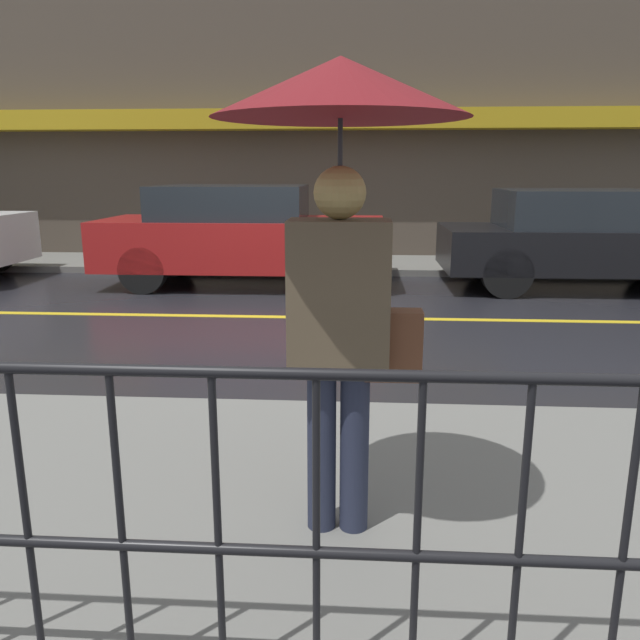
{
  "coord_description": "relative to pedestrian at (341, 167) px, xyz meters",
  "views": [
    {
      "loc": [
        0.87,
        -7.17,
        1.7
      ],
      "look_at": [
        0.57,
        -2.58,
        0.59
      ],
      "focal_mm": 35.0,
      "sensor_mm": 36.0,
      "label": 1
    }
  ],
  "objects": [
    {
      "name": "railing_foreground",
      "position": [
        -0.79,
        -0.9,
        -0.96
      ],
      "size": [
        12.0,
        0.04,
        1.05
      ],
      "color": "black",
      "rests_on": "sidewalk_near"
    },
    {
      "name": "car_red",
      "position": [
        -1.71,
        6.71,
        -0.95
      ],
      "size": [
        4.19,
        1.72,
        1.48
      ],
      "color": "maroon",
      "rests_on": "ground_plane"
    },
    {
      "name": "sidewalk_far",
      "position": [
        -0.79,
        8.57,
        -1.66
      ],
      "size": [
        28.0,
        1.87,
        0.11
      ],
      "color": "slate",
      "rests_on": "ground_plane"
    },
    {
      "name": "building_storefront",
      "position": [
        -0.79,
        9.63,
        1.71
      ],
      "size": [
        28.0,
        0.85,
        6.94
      ],
      "color": "#4C4238",
      "rests_on": "ground_plane"
    },
    {
      "name": "lane_marking",
      "position": [
        -0.79,
        4.61,
        -1.71
      ],
      "size": [
        25.2,
        0.12,
        0.01
      ],
      "color": "gold",
      "rests_on": "ground_plane"
    },
    {
      "name": "ground_plane",
      "position": [
        -0.79,
        4.61,
        -1.71
      ],
      "size": [
        80.0,
        80.0,
        0.0
      ],
      "primitive_type": "plane",
      "color": "black"
    },
    {
      "name": "pedestrian",
      "position": [
        0.0,
        0.0,
        0.0
      ],
      "size": [
        1.02,
        1.02,
        2.02
      ],
      "rotation": [
        0.0,
        0.0,
        3.14
      ],
      "color": "#23283D",
      "rests_on": "sidewalk_near"
    },
    {
      "name": "sidewalk_near",
      "position": [
        -0.79,
        0.22,
        -1.66
      ],
      "size": [
        28.0,
        2.73,
        0.11
      ],
      "color": "slate",
      "rests_on": "ground_plane"
    },
    {
      "name": "car_black",
      "position": [
        3.31,
        6.71,
        -0.98
      ],
      "size": [
        4.11,
        1.71,
        1.43
      ],
      "color": "black",
      "rests_on": "ground_plane"
    }
  ]
}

